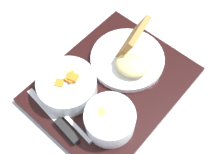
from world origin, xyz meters
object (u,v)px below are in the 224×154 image
Objects in this scene: plate_main at (129,57)px; spoon at (63,113)px; bowl_salad at (67,85)px; knife at (62,126)px; bowl_soup at (110,119)px.

plate_main is 1.37× the size of spoon.
knife is (-0.07, -0.06, -0.02)m from bowl_salad.
knife reaches higher than spoon.
bowl_salad is 0.74× the size of plate_main.
bowl_salad reaches higher than spoon.
spoon is at bearing -179.31° from plate_main.
knife is at bearing -136.82° from bowl_salad.
spoon is at bearing 123.90° from bowl_soup.
plate_main reaches higher than bowl_soup.
plate_main is (0.17, -0.04, -0.01)m from bowl_salad.
spoon is (-0.22, -0.00, -0.01)m from plate_main.
spoon is at bearing -40.47° from knife.
bowl_soup is at bearing -147.73° from spoon.
plate_main is 0.22m from spoon.
knife is 0.03m from spoon.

